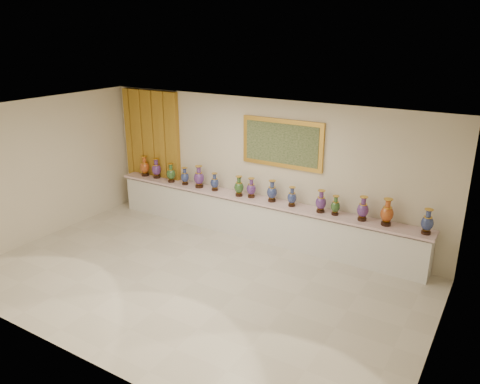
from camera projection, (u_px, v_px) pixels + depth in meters
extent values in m
plane|color=beige|center=(195.00, 282.00, 8.46)|extent=(8.00, 8.00, 0.00)
plane|color=beige|center=(263.00, 169.00, 9.98)|extent=(8.00, 0.00, 8.00)
plane|color=beige|center=(41.00, 170.00, 9.94)|extent=(0.00, 5.00, 5.00)
plane|color=beige|center=(442.00, 262.00, 6.00)|extent=(0.00, 5.00, 5.00)
plane|color=white|center=(189.00, 117.00, 7.47)|extent=(8.00, 8.00, 0.00)
cube|color=gold|center=(153.00, 151.00, 11.43)|extent=(1.64, 0.14, 2.95)
cube|color=gold|center=(282.00, 143.00, 9.52)|extent=(1.80, 0.06, 1.00)
cube|color=#1E371B|center=(281.00, 144.00, 9.49)|extent=(1.62, 0.02, 0.82)
cube|color=white|center=(257.00, 220.00, 10.16)|extent=(7.20, 0.42, 0.81)
cube|color=#F3CDCF|center=(257.00, 200.00, 9.99)|extent=(7.28, 0.48, 0.05)
cylinder|color=black|center=(145.00, 175.00, 11.55)|extent=(0.18, 0.18, 0.05)
cone|color=gold|center=(145.00, 173.00, 11.53)|extent=(0.15, 0.15, 0.03)
ellipsoid|color=maroon|center=(145.00, 167.00, 11.48)|extent=(0.26, 0.26, 0.29)
cylinder|color=gold|center=(144.00, 162.00, 11.44)|extent=(0.16, 0.16, 0.01)
cylinder|color=maroon|center=(144.00, 160.00, 11.42)|extent=(0.09, 0.09, 0.10)
cone|color=maroon|center=(144.00, 157.00, 11.40)|extent=(0.16, 0.16, 0.04)
cylinder|color=gold|center=(144.00, 156.00, 11.39)|extent=(0.16, 0.16, 0.01)
cylinder|color=black|center=(157.00, 177.00, 11.38)|extent=(0.17, 0.17, 0.05)
cone|color=gold|center=(157.00, 175.00, 11.36)|extent=(0.15, 0.15, 0.03)
ellipsoid|color=#2E1252|center=(156.00, 170.00, 11.32)|extent=(0.27, 0.27, 0.28)
cylinder|color=gold|center=(156.00, 165.00, 11.28)|extent=(0.15, 0.15, 0.01)
cylinder|color=#2E1252|center=(156.00, 162.00, 11.26)|extent=(0.09, 0.09, 0.10)
cone|color=#2E1252|center=(156.00, 160.00, 11.23)|extent=(0.15, 0.15, 0.04)
cylinder|color=gold|center=(156.00, 159.00, 11.23)|extent=(0.16, 0.16, 0.01)
cylinder|color=black|center=(171.00, 181.00, 11.07)|extent=(0.16, 0.16, 0.04)
cone|color=gold|center=(171.00, 179.00, 11.06)|extent=(0.14, 0.14, 0.03)
ellipsoid|color=black|center=(171.00, 174.00, 11.02)|extent=(0.22, 0.22, 0.26)
cylinder|color=gold|center=(171.00, 169.00, 10.98)|extent=(0.14, 0.14, 0.01)
cylinder|color=black|center=(171.00, 167.00, 10.96)|extent=(0.08, 0.08, 0.09)
cone|color=black|center=(171.00, 164.00, 10.94)|extent=(0.14, 0.14, 0.03)
cylinder|color=gold|center=(170.00, 164.00, 10.93)|extent=(0.15, 0.15, 0.01)
cylinder|color=black|center=(185.00, 184.00, 10.89)|extent=(0.14, 0.14, 0.04)
cone|color=gold|center=(185.00, 182.00, 10.87)|extent=(0.13, 0.13, 0.03)
ellipsoid|color=#0A0E43|center=(185.00, 177.00, 10.84)|extent=(0.23, 0.23, 0.24)
cylinder|color=gold|center=(185.00, 173.00, 10.80)|extent=(0.13, 0.13, 0.01)
cylinder|color=#0A0E43|center=(185.00, 171.00, 10.79)|extent=(0.08, 0.08, 0.09)
cone|color=#0A0E43|center=(185.00, 168.00, 10.77)|extent=(0.13, 0.13, 0.03)
cylinder|color=gold|center=(184.00, 168.00, 10.76)|extent=(0.13, 0.13, 0.01)
cylinder|color=black|center=(199.00, 186.00, 10.69)|extent=(0.18, 0.18, 0.05)
cone|color=gold|center=(199.00, 184.00, 10.67)|extent=(0.16, 0.16, 0.03)
ellipsoid|color=#2E1252|center=(199.00, 178.00, 10.63)|extent=(0.28, 0.28, 0.30)
cylinder|color=gold|center=(199.00, 173.00, 10.59)|extent=(0.16, 0.16, 0.01)
cylinder|color=#2E1252|center=(199.00, 170.00, 10.57)|extent=(0.09, 0.09, 0.11)
cone|color=#2E1252|center=(199.00, 167.00, 10.54)|extent=(0.16, 0.16, 0.04)
cylinder|color=gold|center=(199.00, 166.00, 10.54)|extent=(0.17, 0.17, 0.01)
cylinder|color=black|center=(215.00, 189.00, 10.49)|extent=(0.14, 0.14, 0.04)
cone|color=gold|center=(215.00, 188.00, 10.48)|extent=(0.12, 0.12, 0.03)
ellipsoid|color=#0A0E43|center=(215.00, 183.00, 10.44)|extent=(0.24, 0.24, 0.23)
cylinder|color=gold|center=(215.00, 179.00, 10.41)|extent=(0.13, 0.13, 0.01)
cylinder|color=#0A0E43|center=(215.00, 176.00, 10.39)|extent=(0.07, 0.07, 0.08)
cone|color=#0A0E43|center=(214.00, 174.00, 10.37)|extent=(0.13, 0.13, 0.03)
cylinder|color=gold|center=(214.00, 173.00, 10.37)|extent=(0.13, 0.13, 0.01)
cylinder|color=black|center=(239.00, 195.00, 10.15)|extent=(0.16, 0.16, 0.04)
cone|color=gold|center=(239.00, 193.00, 10.13)|extent=(0.14, 0.14, 0.03)
ellipsoid|color=black|center=(239.00, 187.00, 10.09)|extent=(0.27, 0.27, 0.26)
cylinder|color=gold|center=(239.00, 183.00, 10.05)|extent=(0.14, 0.14, 0.01)
cylinder|color=black|center=(239.00, 180.00, 10.03)|extent=(0.08, 0.08, 0.09)
cone|color=black|center=(239.00, 177.00, 10.01)|extent=(0.14, 0.14, 0.03)
cylinder|color=gold|center=(239.00, 176.00, 10.01)|extent=(0.15, 0.15, 0.01)
cylinder|color=black|center=(251.00, 196.00, 10.06)|extent=(0.15, 0.15, 0.04)
cone|color=gold|center=(251.00, 194.00, 10.04)|extent=(0.13, 0.13, 0.03)
ellipsoid|color=#2E1252|center=(251.00, 189.00, 10.00)|extent=(0.23, 0.23, 0.25)
cylinder|color=gold|center=(251.00, 184.00, 9.97)|extent=(0.14, 0.14, 0.01)
cylinder|color=#2E1252|center=(251.00, 182.00, 9.95)|extent=(0.08, 0.08, 0.09)
cone|color=#2E1252|center=(251.00, 179.00, 9.93)|extent=(0.14, 0.14, 0.03)
cylinder|color=gold|center=(251.00, 178.00, 9.93)|extent=(0.14, 0.14, 0.01)
cylinder|color=black|center=(272.00, 200.00, 9.82)|extent=(0.16, 0.16, 0.05)
cone|color=gold|center=(272.00, 198.00, 9.80)|extent=(0.14, 0.14, 0.03)
ellipsoid|color=#0A0E43|center=(272.00, 192.00, 9.76)|extent=(0.28, 0.28, 0.27)
cylinder|color=gold|center=(272.00, 187.00, 9.72)|extent=(0.15, 0.15, 0.01)
cylinder|color=#0A0E43|center=(272.00, 185.00, 9.70)|extent=(0.09, 0.09, 0.10)
cone|color=#0A0E43|center=(272.00, 182.00, 9.68)|extent=(0.15, 0.15, 0.04)
cylinder|color=gold|center=(272.00, 181.00, 9.68)|extent=(0.15, 0.15, 0.01)
cylinder|color=black|center=(292.00, 205.00, 9.56)|extent=(0.15, 0.15, 0.04)
cone|color=gold|center=(292.00, 203.00, 9.55)|extent=(0.13, 0.13, 0.03)
ellipsoid|color=#0A0E43|center=(292.00, 198.00, 9.51)|extent=(0.21, 0.21, 0.24)
cylinder|color=gold|center=(292.00, 193.00, 9.48)|extent=(0.13, 0.13, 0.01)
cylinder|color=#0A0E43|center=(292.00, 191.00, 9.46)|extent=(0.08, 0.08, 0.09)
cone|color=#0A0E43|center=(292.00, 188.00, 9.44)|extent=(0.13, 0.13, 0.03)
cylinder|color=gold|center=(292.00, 187.00, 9.43)|extent=(0.13, 0.13, 0.01)
cylinder|color=black|center=(320.00, 211.00, 9.24)|extent=(0.16, 0.16, 0.05)
cone|color=gold|center=(321.00, 209.00, 9.22)|extent=(0.14, 0.14, 0.03)
ellipsoid|color=#2E1252|center=(321.00, 203.00, 9.18)|extent=(0.28, 0.28, 0.26)
cylinder|color=gold|center=(321.00, 197.00, 9.15)|extent=(0.14, 0.14, 0.01)
cylinder|color=#2E1252|center=(321.00, 195.00, 9.13)|extent=(0.08, 0.08, 0.10)
cone|color=#2E1252|center=(322.00, 191.00, 9.11)|extent=(0.14, 0.14, 0.04)
cylinder|color=gold|center=(322.00, 191.00, 9.10)|extent=(0.15, 0.15, 0.01)
cylinder|color=black|center=(335.00, 214.00, 9.11)|extent=(0.14, 0.14, 0.04)
cone|color=gold|center=(335.00, 212.00, 9.10)|extent=(0.12, 0.12, 0.03)
ellipsoid|color=black|center=(335.00, 207.00, 9.06)|extent=(0.22, 0.22, 0.23)
cylinder|color=gold|center=(336.00, 202.00, 9.03)|extent=(0.12, 0.12, 0.01)
cylinder|color=black|center=(336.00, 199.00, 9.01)|extent=(0.07, 0.07, 0.08)
cone|color=black|center=(336.00, 197.00, 9.00)|extent=(0.12, 0.12, 0.03)
cylinder|color=gold|center=(336.00, 196.00, 8.99)|extent=(0.13, 0.13, 0.01)
cylinder|color=black|center=(362.00, 219.00, 8.85)|extent=(0.17, 0.17, 0.05)
cone|color=gold|center=(362.00, 216.00, 8.83)|extent=(0.15, 0.15, 0.03)
ellipsoid|color=#2E1252|center=(363.00, 210.00, 8.79)|extent=(0.26, 0.26, 0.28)
cylinder|color=gold|center=(363.00, 204.00, 8.75)|extent=(0.15, 0.15, 0.01)
cylinder|color=#2E1252|center=(364.00, 201.00, 8.73)|extent=(0.09, 0.09, 0.10)
cone|color=#2E1252|center=(364.00, 198.00, 8.71)|extent=(0.15, 0.15, 0.04)
cylinder|color=gold|center=(364.00, 197.00, 8.70)|extent=(0.16, 0.16, 0.01)
cylinder|color=black|center=(386.00, 224.00, 8.63)|extent=(0.18, 0.18, 0.05)
cone|color=gold|center=(386.00, 221.00, 8.61)|extent=(0.16, 0.16, 0.03)
ellipsoid|color=maroon|center=(387.00, 214.00, 8.56)|extent=(0.27, 0.27, 0.30)
cylinder|color=gold|center=(388.00, 207.00, 8.52)|extent=(0.16, 0.16, 0.01)
cylinder|color=maroon|center=(388.00, 204.00, 8.50)|extent=(0.10, 0.10, 0.11)
cone|color=maroon|center=(388.00, 200.00, 8.48)|extent=(0.16, 0.16, 0.04)
cylinder|color=gold|center=(389.00, 199.00, 8.47)|extent=(0.17, 0.17, 0.01)
cylinder|color=black|center=(426.00, 232.00, 8.26)|extent=(0.16, 0.16, 0.05)
cone|color=gold|center=(426.00, 230.00, 8.25)|extent=(0.14, 0.14, 0.03)
ellipsoid|color=#0A0E43|center=(427.00, 223.00, 8.20)|extent=(0.29, 0.29, 0.27)
cylinder|color=gold|center=(428.00, 217.00, 8.17)|extent=(0.15, 0.15, 0.01)
cylinder|color=#0A0E43|center=(429.00, 214.00, 8.15)|extent=(0.09, 0.09, 0.10)
cone|color=#0A0E43|center=(429.00, 210.00, 8.12)|extent=(0.15, 0.15, 0.04)
cylinder|color=gold|center=(429.00, 209.00, 8.12)|extent=(0.15, 0.15, 0.01)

